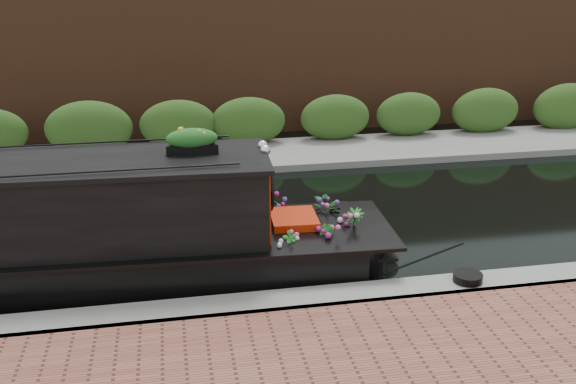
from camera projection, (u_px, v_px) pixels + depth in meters
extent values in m
plane|color=black|center=(177.00, 231.00, 11.89)|extent=(80.00, 80.00, 0.00)
cube|color=gray|center=(184.00, 325.00, 8.85)|extent=(40.00, 0.60, 0.50)
cube|color=slate|center=(173.00, 163.00, 15.77)|extent=(40.00, 2.40, 0.34)
cube|color=#2B4E1A|center=(172.00, 153.00, 16.60)|extent=(40.00, 1.10, 2.80)
cube|color=#57301D|center=(171.00, 133.00, 18.53)|extent=(40.00, 1.00, 8.00)
cube|color=#B92407|center=(264.00, 192.00, 10.06)|extent=(0.13, 1.60, 1.24)
cube|color=black|center=(188.00, 212.00, 9.07)|extent=(0.82, 0.07, 0.50)
cube|color=#B92407|center=(294.00, 228.00, 10.37)|extent=(0.77, 0.86, 0.46)
sphere|color=silver|center=(265.00, 150.00, 9.70)|extent=(0.16, 0.16, 0.16)
sphere|color=silver|center=(263.00, 146.00, 9.93)|extent=(0.16, 0.16, 0.16)
cube|color=black|center=(192.00, 149.00, 9.61)|extent=(0.78, 0.25, 0.14)
ellipsoid|color=orange|center=(192.00, 137.00, 9.55)|extent=(0.85, 0.23, 0.22)
imported|color=#246423|center=(290.00, 246.00, 9.71)|extent=(0.29, 0.25, 0.48)
imported|color=#246423|center=(327.00, 241.00, 9.90)|extent=(0.33, 0.34, 0.49)
imported|color=#246423|center=(329.00, 213.00, 10.90)|extent=(0.54, 0.49, 0.54)
imported|color=#246423|center=(353.00, 227.00, 10.26)|extent=(0.47, 0.47, 0.60)
imported|color=#246423|center=(279.00, 213.00, 10.97)|extent=(0.19, 0.26, 0.48)
cylinder|color=brown|center=(387.00, 247.00, 10.82)|extent=(0.33, 0.36, 0.33)
cylinder|color=black|center=(468.00, 277.00, 9.49)|extent=(0.43, 0.43, 0.12)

